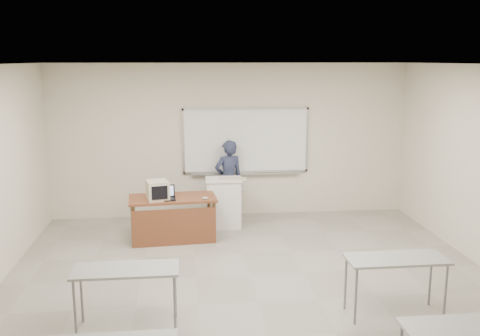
{
  "coord_description": "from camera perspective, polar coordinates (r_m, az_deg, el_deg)",
  "views": [
    {
      "loc": [
        -0.91,
        -6.33,
        3.07
      ],
      "look_at": [
        -0.0,
        2.2,
        1.32
      ],
      "focal_mm": 40.0,
      "sensor_mm": 36.0,
      "label": 1
    }
  ],
  "objects": [
    {
      "name": "mouse",
      "position": [
        9.04,
        -3.75,
        -3.22
      ],
      "size": [
        0.1,
        0.07,
        0.04
      ],
      "primitive_type": "ellipsoid",
      "rotation": [
        0.0,
        0.0,
        0.06
      ],
      "color": "#A5A9AE",
      "rests_on": "instructor_desk"
    },
    {
      "name": "keyboard",
      "position": [
        9.69,
        -0.82,
        -1.18
      ],
      "size": [
        0.51,
        0.19,
        0.03
      ],
      "primitive_type": "cube",
      "rotation": [
        0.0,
        0.0,
        -0.05
      ],
      "color": "#B6AF94",
      "rests_on": "podium"
    },
    {
      "name": "instructor_desk",
      "position": [
        9.18,
        -7.2,
        -4.49
      ],
      "size": [
        1.47,
        0.74,
        0.75
      ],
      "rotation": [
        0.0,
        0.0,
        0.08
      ],
      "color": "brown",
      "rests_on": "floor"
    },
    {
      "name": "student_desks",
      "position": [
        5.6,
        3.98,
        -13.83
      ],
      "size": [
        4.4,
        2.2,
        0.73
      ],
      "color": "gray",
      "rests_on": "floor"
    },
    {
      "name": "podium",
      "position": [
        9.91,
        -1.74,
        -3.71
      ],
      "size": [
        0.66,
        0.48,
        0.92
      ],
      "rotation": [
        0.0,
        0.0,
        -0.03
      ],
      "color": "white",
      "rests_on": "floor"
    },
    {
      "name": "floor",
      "position": [
        7.1,
        1.96,
        -14.13
      ],
      "size": [
        7.0,
        8.0,
        0.01
      ],
      "primitive_type": "cube",
      "color": "gray",
      "rests_on": "ground"
    },
    {
      "name": "laptop",
      "position": [
        9.1,
        -7.87,
        -2.97
      ],
      "size": [
        0.31,
        0.28,
        0.23
      ],
      "rotation": [
        0.0,
        0.0,
        0.07
      ],
      "color": "black",
      "rests_on": "instructor_desk"
    },
    {
      "name": "whiteboard",
      "position": [
        10.49,
        0.63,
        2.84
      ],
      "size": [
        2.48,
        0.1,
        1.31
      ],
      "color": "white",
      "rests_on": "floor"
    },
    {
      "name": "crt_monitor",
      "position": [
        9.08,
        -8.84,
        -2.36
      ],
      "size": [
        0.35,
        0.4,
        0.33
      ],
      "rotation": [
        0.0,
        0.0,
        0.23
      ],
      "color": "#B6AF94",
      "rests_on": "instructor_desk"
    },
    {
      "name": "presenter",
      "position": [
        10.4,
        -1.23,
        -1.21
      ],
      "size": [
        0.65,
        0.51,
        1.55
      ],
      "primitive_type": "imported",
      "rotation": [
        0.0,
        0.0,
        3.43
      ],
      "color": "black",
      "rests_on": "floor"
    }
  ]
}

